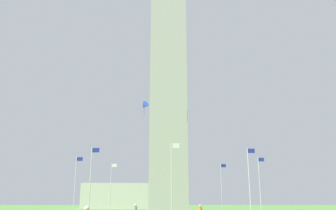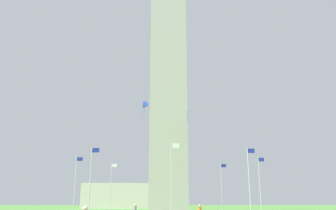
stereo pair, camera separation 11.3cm
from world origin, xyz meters
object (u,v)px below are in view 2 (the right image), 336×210
obelisk_monument (168,50)px  flagpole_e (166,186)px  flagpole_n (260,182)px  flagpole_nw (249,178)px  flagpole_w (172,175)px  distant_building (129,196)px  flagpole_sw (91,178)px  flagpole_ne (222,185)px  kite_green_diamond (187,109)px  kite_blue_delta (144,106)px  flagpole_s (75,182)px  flagpole_se (111,185)px

obelisk_monument → flagpole_e: obelisk_monument is taller
flagpole_n → flagpole_nw: (-4.64, -11.21, 0.00)m
flagpole_e → flagpole_w: size_ratio=1.00×
flagpole_e → distant_building: flagpole_e is taller
flagpole_sw → flagpole_nw: size_ratio=1.00×
flagpole_n → flagpole_nw: bearing=-112.5°
obelisk_monument → flagpole_e: (0.05, 15.85, -24.46)m
distant_building → obelisk_monument: bearing=-76.8°
flagpole_ne → flagpole_e: (-11.21, 4.64, 0.00)m
obelisk_monument → flagpole_n: size_ratio=6.28×
kite_green_diamond → kite_blue_delta: size_ratio=1.16×
flagpole_e → kite_blue_delta: size_ratio=4.44×
flagpole_s → flagpole_sw: 12.13m
obelisk_monument → flagpole_s: size_ratio=6.28×
flagpole_e → flagpole_n: bearing=-45.0°
flagpole_se → flagpole_e: bearing=22.5°
obelisk_monument → flagpole_sw: 29.13m
flagpole_ne → flagpole_e: bearing=157.5°
flagpole_n → flagpole_e: (-15.85, 15.85, 0.00)m
flagpole_e → flagpole_sw: (-11.21, -27.06, 0.00)m
flagpole_sw → kite_blue_delta: (7.23, 1.68, 10.96)m
flagpole_ne → distant_building: size_ratio=0.39×
flagpole_s → kite_green_diamond: size_ratio=3.84×
kite_green_diamond → flagpole_ne: bearing=66.1°
flagpole_se → distant_building: size_ratio=0.39×
flagpole_nw → flagpole_sw: bearing=180.0°
flagpole_n → flagpole_e: size_ratio=1.00×
flagpole_s → distant_building: bearing=81.9°
distant_building → flagpole_sw: bearing=-91.4°
flagpole_sw → kite_green_diamond: 18.05m
obelisk_monument → flagpole_nw: bearing=-44.9°
obelisk_monument → flagpole_w: obelisk_monument is taller
flagpole_e → flagpole_w: 31.70m
distant_building → flagpole_n: bearing=-58.5°
flagpole_w → flagpole_nw: bearing=22.5°
flagpole_nw → flagpole_n: bearing=67.5°
flagpole_e → kite_green_diamond: kite_green_diamond is taller
flagpole_e → flagpole_sw: bearing=-112.5°
flagpole_ne → distant_building: (-21.09, 30.84, -1.83)m
kite_blue_delta → flagpole_nw: bearing=-6.3°
flagpole_sw → flagpole_w: same height
flagpole_n → flagpole_e: bearing=135.0°
kite_green_diamond → kite_blue_delta: kite_blue_delta is taller
flagpole_s → distant_building: 42.51m
flagpole_w → obelisk_monument: bearing=90.2°
flagpole_se → flagpole_s: (-4.64, -11.21, 0.00)m
flagpole_n → kite_green_diamond: kite_green_diamond is taller
flagpole_s → flagpole_nw: (27.06, -11.21, 0.00)m
flagpole_se → flagpole_w: 29.29m
obelisk_monument → kite_green_diamond: 15.91m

